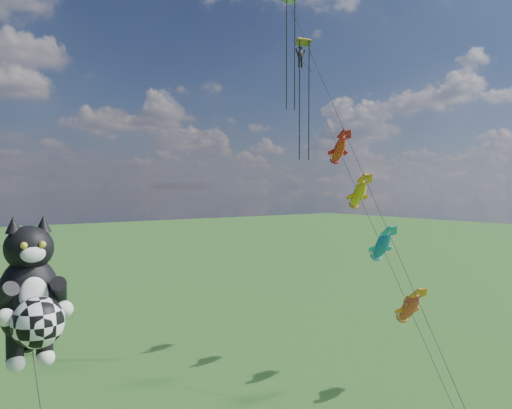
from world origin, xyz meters
TOP-DOWN VIEW (x-y plane):
  - cat_kite_rig at (-5.23, 5.09)m, footprint 2.40×4.09m
  - fish_windsock_rig at (16.24, 9.03)m, footprint 5.13×15.19m
  - parafoil_rig at (14.40, 13.60)m, footprint 3.36×17.40m

SIDE VIEW (x-z plane):
  - cat_kite_rig at x=-5.23m, z-range 2.75..13.69m
  - fish_windsock_rig at x=16.24m, z-range 1.05..18.46m
  - parafoil_rig at x=14.40m, z-range 7.58..33.71m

